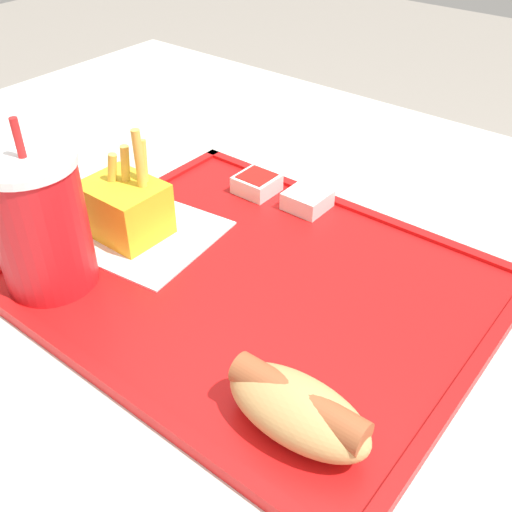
# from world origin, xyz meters

# --- Properties ---
(food_tray) EXTENTS (0.43, 0.35, 0.01)m
(food_tray) POSITION_xyz_m (0.01, -0.02, 0.74)
(food_tray) COLOR red
(food_tray) RESTS_ON dining_table
(paper_napkin) EXTENTS (0.18, 0.16, 0.00)m
(paper_napkin) POSITION_xyz_m (0.16, -0.01, 0.75)
(paper_napkin) COLOR white
(paper_napkin) RESTS_ON food_tray
(soda_cup) EXTENTS (0.09, 0.09, 0.17)m
(soda_cup) POSITION_xyz_m (0.16, 0.10, 0.82)
(soda_cup) COLOR red
(soda_cup) RESTS_ON food_tray
(hot_dog_far) EXTENTS (0.12, 0.06, 0.05)m
(hot_dog_far) POSITION_xyz_m (-0.12, 0.10, 0.77)
(hot_dog_far) COLOR tan
(hot_dog_far) RESTS_ON food_tray
(fries_carton) EXTENTS (0.08, 0.07, 0.12)m
(fries_carton) POSITION_xyz_m (0.17, -0.00, 0.78)
(fries_carton) COLOR gold
(fries_carton) RESTS_ON food_tray
(sauce_cup_mayo) EXTENTS (0.04, 0.04, 0.02)m
(sauce_cup_mayo) POSITION_xyz_m (0.05, -0.16, 0.76)
(sauce_cup_mayo) COLOR silver
(sauce_cup_mayo) RESTS_ON food_tray
(sauce_cup_ketchup) EXTENTS (0.04, 0.04, 0.02)m
(sauce_cup_ketchup) POSITION_xyz_m (0.11, -0.15, 0.76)
(sauce_cup_ketchup) COLOR silver
(sauce_cup_ketchup) RESTS_ON food_tray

